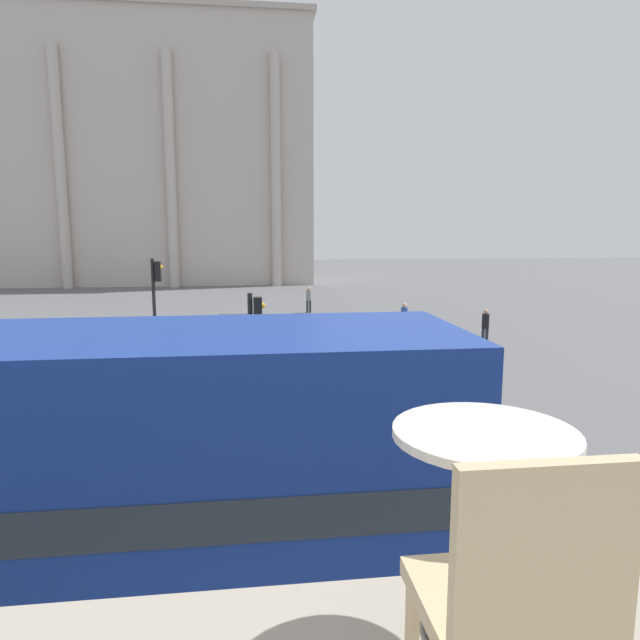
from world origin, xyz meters
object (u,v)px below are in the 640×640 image
at_px(double_decker_bus, 8,492).
at_px(plaza_building_left, 129,155).
at_px(pedestrian_olive, 1,359).
at_px(traffic_light_mid, 156,300).
at_px(pedestrian_black, 485,325).
at_px(pedestrian_grey, 309,298).
at_px(pedestrian_blue, 404,318).
at_px(cafe_dining_table, 483,486).
at_px(cafe_chair_0, 516,605).
at_px(traffic_light_near, 254,345).
at_px(car_black, 243,331).

relative_size(double_decker_bus, plaza_building_left, 0.29).
bearing_deg(pedestrian_olive, traffic_light_mid, 100.45).
xyz_separation_m(traffic_light_mid, pedestrian_black, (13.70, 3.49, -1.74)).
height_order(double_decker_bus, pedestrian_grey, double_decker_bus).
height_order(plaza_building_left, pedestrian_black, plaza_building_left).
xyz_separation_m(plaza_building_left, pedestrian_blue, (18.81, -33.36, -11.51)).
height_order(cafe_dining_table, pedestrian_grey, cafe_dining_table).
bearing_deg(cafe_chair_0, traffic_light_mid, 94.78).
relative_size(double_decker_bus, pedestrian_grey, 6.32).
bearing_deg(cafe_dining_table, traffic_light_near, 93.09).
height_order(pedestrian_grey, pedestrian_black, pedestrian_black).
xyz_separation_m(plaza_building_left, pedestrian_grey, (15.14, -24.39, -11.55)).
relative_size(cafe_dining_table, pedestrian_black, 0.43).
relative_size(pedestrian_grey, pedestrian_olive, 0.90).
distance_m(traffic_light_mid, pedestrian_blue, 12.35).
distance_m(double_decker_bus, cafe_chair_0, 6.53).
xyz_separation_m(double_decker_bus, cafe_dining_table, (3.46, -4.69, 2.05)).
distance_m(pedestrian_black, pedestrian_blue, 3.93).
relative_size(pedestrian_black, pedestrian_blue, 1.00).
height_order(car_black, pedestrian_blue, pedestrian_blue).
bearing_deg(traffic_light_mid, traffic_light_near, -64.36).
distance_m(cafe_dining_table, pedestrian_blue, 25.83).
height_order(traffic_light_mid, pedestrian_olive, traffic_light_mid).
bearing_deg(cafe_dining_table, pedestrian_grey, 84.87).
bearing_deg(cafe_dining_table, car_black, 92.50).
relative_size(car_black, pedestrian_grey, 2.58).
distance_m(pedestrian_grey, pedestrian_blue, 9.70).
relative_size(traffic_light_near, pedestrian_black, 2.18).
relative_size(traffic_light_near, pedestrian_blue, 2.17).
xyz_separation_m(pedestrian_black, pedestrian_olive, (-18.37, -4.94, 0.08)).
bearing_deg(traffic_light_mid, pedestrian_blue, 29.27).
bearing_deg(pedestrian_black, pedestrian_olive, 108.10).
bearing_deg(plaza_building_left, car_black, -72.18).
xyz_separation_m(double_decker_bus, traffic_light_mid, (-0.51, 14.06, 0.47)).
distance_m(double_decker_bus, pedestrian_olive, 13.68).
relative_size(cafe_chair_0, car_black, 0.22).
relative_size(cafe_dining_table, car_black, 0.17).
bearing_deg(pedestrian_blue, plaza_building_left, 159.24).
height_order(cafe_dining_table, pedestrian_black, cafe_dining_table).
relative_size(traffic_light_near, car_black, 0.87).
bearing_deg(cafe_chair_0, pedestrian_olive, 109.04).
bearing_deg(cafe_chair_0, traffic_light_near, 85.84).
xyz_separation_m(cafe_dining_table, traffic_light_near, (-0.64, 11.81, -1.89)).
height_order(traffic_light_mid, pedestrian_grey, traffic_light_mid).
height_order(cafe_chair_0, pedestrian_blue, cafe_chair_0).
bearing_deg(plaza_building_left, cafe_dining_table, -78.22).
relative_size(traffic_light_near, pedestrian_olive, 2.03).
height_order(cafe_dining_table, traffic_light_mid, cafe_dining_table).
height_order(traffic_light_near, pedestrian_grey, traffic_light_near).
height_order(cafe_chair_0, pedestrian_grey, cafe_chair_0).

